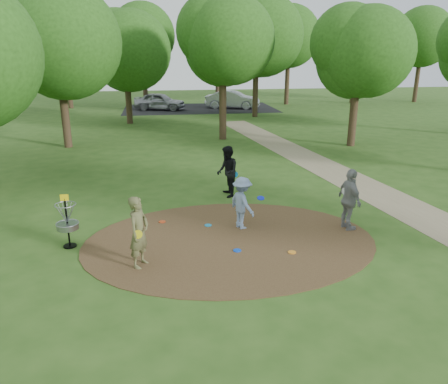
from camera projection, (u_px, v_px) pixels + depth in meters
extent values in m
plane|color=#2D5119|center=(230.00, 241.00, 12.57)|extent=(100.00, 100.00, 0.00)
cylinder|color=#47301C|center=(230.00, 241.00, 12.57)|extent=(8.40, 8.40, 0.02)
cube|color=#8C7A5B|center=(403.00, 206.00, 15.37)|extent=(7.55, 39.89, 0.01)
cube|color=black|center=(200.00, 108.00, 41.06)|extent=(14.00, 8.00, 0.01)
imported|color=brown|center=(139.00, 232.00, 10.85)|extent=(0.71, 0.81, 1.86)
cylinder|color=gold|center=(138.00, 234.00, 10.59)|extent=(0.22, 0.04, 0.22)
imported|color=#7F97BE|center=(242.00, 203.00, 13.25)|extent=(0.99, 1.21, 1.63)
cylinder|color=#0D20E5|center=(261.00, 198.00, 13.28)|extent=(0.24, 0.23, 0.08)
imported|color=black|center=(227.00, 172.00, 16.14)|extent=(0.75, 0.95, 1.91)
cylinder|color=#0C85CD|center=(235.00, 174.00, 16.17)|extent=(0.23, 0.10, 0.22)
imported|color=gray|center=(350.00, 200.00, 13.12)|extent=(0.60, 1.17, 1.91)
cylinder|color=white|center=(345.00, 191.00, 13.07)|extent=(0.22, 0.08, 0.22)
cylinder|color=#1786BC|center=(208.00, 225.00, 13.63)|extent=(0.22, 0.22, 0.02)
cylinder|color=blue|center=(237.00, 250.00, 11.92)|extent=(0.22, 0.22, 0.02)
cylinder|color=red|center=(162.00, 222.00, 13.91)|extent=(0.22, 0.22, 0.02)
imported|color=#9C9CA3|center=(160.00, 101.00, 39.73)|extent=(4.94, 3.19, 1.57)
imported|color=#9FA1A6|center=(233.00, 100.00, 40.71)|extent=(5.28, 3.45, 1.64)
cylinder|color=orange|center=(292.00, 252.00, 11.81)|extent=(0.22, 0.22, 0.02)
cylinder|color=black|center=(67.00, 224.00, 12.01)|extent=(0.05, 0.05, 1.35)
cylinder|color=black|center=(70.00, 246.00, 12.21)|extent=(0.36, 0.36, 0.04)
cylinder|color=gray|center=(68.00, 226.00, 12.03)|extent=(0.60, 0.60, 0.16)
torus|color=gray|center=(67.00, 223.00, 12.00)|extent=(0.63, 0.63, 0.03)
torus|color=gray|center=(65.00, 205.00, 11.83)|extent=(0.58, 0.58, 0.02)
cube|color=yellow|center=(64.00, 198.00, 11.77)|extent=(0.22, 0.02, 0.18)
cylinder|color=#332316|center=(65.00, 113.00, 24.16)|extent=(0.44, 0.44, 3.80)
sphere|color=#224A13|center=(57.00, 46.00, 23.05)|extent=(6.00, 6.00, 6.00)
cylinder|color=#332316|center=(223.00, 105.00, 26.31)|extent=(0.44, 0.44, 4.18)
sphere|color=#224A13|center=(223.00, 44.00, 25.22)|extent=(5.10, 5.10, 5.10)
cylinder|color=#332316|center=(353.00, 114.00, 24.57)|extent=(0.44, 0.44, 3.61)
sphere|color=#224A13|center=(359.00, 56.00, 23.59)|extent=(4.83, 4.83, 4.83)
cylinder|color=#332316|center=(129.00, 100.00, 32.16)|extent=(0.44, 0.44, 3.42)
sphere|color=#224A13|center=(125.00, 54.00, 31.14)|extent=(5.69, 5.69, 5.69)
cylinder|color=#332316|center=(255.00, 90.00, 35.31)|extent=(0.44, 0.44, 4.37)
sphere|color=#224A13|center=(257.00, 38.00, 34.09)|extent=(6.35, 6.35, 6.35)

